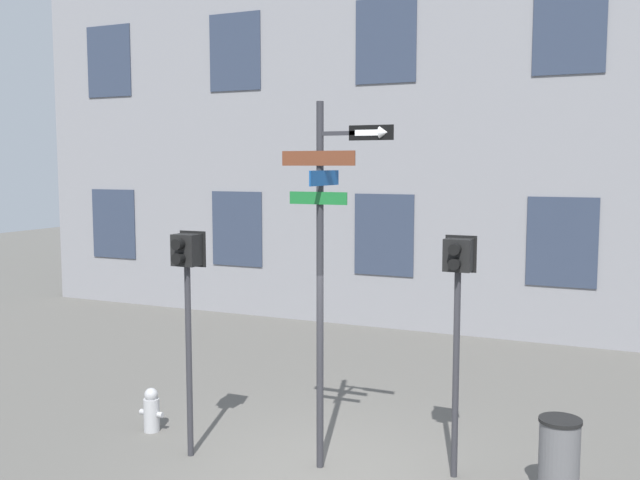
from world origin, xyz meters
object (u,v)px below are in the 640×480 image
(street_sign_pole, at_px, (325,253))
(pedestrian_signal_left, at_px, (187,281))
(trash_bin, at_px, (559,460))
(pedestrian_signal_right, at_px, (457,290))
(fire_hydrant, at_px, (151,410))

(street_sign_pole, relative_size, pedestrian_signal_left, 1.54)
(pedestrian_signal_left, bearing_deg, trash_bin, 7.79)
(street_sign_pole, height_order, pedestrian_signal_right, street_sign_pole)
(pedestrian_signal_left, bearing_deg, street_sign_pole, 11.53)
(fire_hydrant, bearing_deg, street_sign_pole, -3.01)
(street_sign_pole, distance_m, pedestrian_signal_right, 1.68)
(street_sign_pole, xyz_separation_m, pedestrian_signal_right, (1.57, 0.42, -0.42))
(street_sign_pole, distance_m, trash_bin, 3.65)
(pedestrian_signal_right, height_order, trash_bin, pedestrian_signal_right)
(trash_bin, bearing_deg, street_sign_pole, -174.64)
(pedestrian_signal_left, distance_m, pedestrian_signal_right, 3.47)
(pedestrian_signal_left, distance_m, trash_bin, 5.04)
(pedestrian_signal_left, xyz_separation_m, trash_bin, (4.63, 0.63, -1.88))
(trash_bin, bearing_deg, pedestrian_signal_left, -172.21)
(pedestrian_signal_right, distance_m, trash_bin, 2.26)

